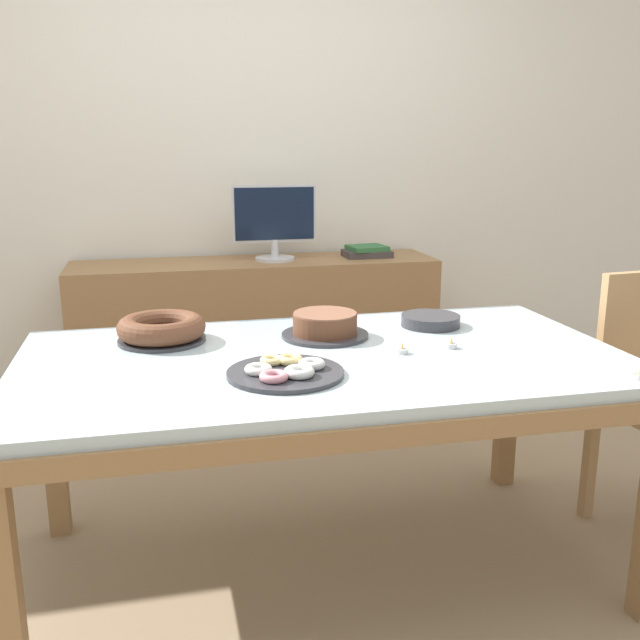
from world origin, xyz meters
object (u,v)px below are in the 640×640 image
object	(u,v)px
plate_stack	(431,320)
tealight_near_cakes	(640,376)
cake_golden_bundt	(162,329)
pastry_platter	(285,371)
cake_chocolate_round	(325,326)
tealight_near_front	(402,350)
computer_monitor	(274,223)
book_stack	(367,252)
tealight_right_edge	(451,345)
tealight_left_edge	(344,319)

from	to	relation	value
plate_stack	tealight_near_cakes	world-z (taller)	plate_stack
cake_golden_bundt	tealight_near_cakes	bearing A→B (deg)	-28.54
cake_golden_bundt	pastry_platter	world-z (taller)	cake_golden_bundt
cake_chocolate_round	plate_stack	size ratio (longest dim) A/B	1.40
tealight_near_front	cake_chocolate_round	bearing A→B (deg)	127.00
computer_monitor	cake_chocolate_round	distance (m)	1.31
cake_golden_bundt	tealight_near_cakes	xyz separation A→B (m)	(1.28, -0.70, -0.03)
pastry_platter	tealight_near_front	bearing A→B (deg)	18.58
cake_golden_bundt	plate_stack	xyz separation A→B (m)	(0.94, -0.01, -0.02)
book_stack	tealight_right_edge	size ratio (longest dim) A/B	6.03
pastry_platter	cake_golden_bundt	bearing A→B (deg)	126.82
computer_monitor	plate_stack	bearing A→B (deg)	-73.97
book_stack	pastry_platter	xyz separation A→B (m)	(-0.74, -1.67, -0.07)
tealight_left_edge	tealight_near_front	distance (m)	0.44
computer_monitor	tealight_near_cakes	distance (m)	2.06
plate_stack	tealight_left_edge	distance (m)	0.31
cake_chocolate_round	tealight_right_edge	world-z (taller)	cake_chocolate_round
computer_monitor	tealight_near_front	world-z (taller)	computer_monitor
pastry_platter	tealight_right_edge	xyz separation A→B (m)	(0.57, 0.15, -0.00)
book_stack	cake_chocolate_round	bearing A→B (deg)	-112.60
pastry_platter	tealight_near_cakes	xyz separation A→B (m)	(0.95, -0.25, -0.00)
computer_monitor	book_stack	size ratio (longest dim) A/B	1.76
cake_golden_bundt	pastry_platter	bearing A→B (deg)	-53.18
tealight_right_edge	tealight_near_front	size ratio (longest dim) A/B	1.00
cake_chocolate_round	cake_golden_bundt	size ratio (longest dim) A/B	1.02
computer_monitor	pastry_platter	world-z (taller)	computer_monitor
tealight_near_cakes	plate_stack	bearing A→B (deg)	116.37
cake_golden_bundt	tealight_near_front	world-z (taller)	cake_golden_bundt
computer_monitor	plate_stack	xyz separation A→B (m)	(0.35, -1.23, -0.23)
cake_golden_bundt	tealight_near_front	size ratio (longest dim) A/B	7.22
cake_chocolate_round	tealight_near_front	bearing A→B (deg)	-53.00
computer_monitor	pastry_platter	size ratio (longest dim) A/B	1.28
tealight_near_cakes	cake_golden_bundt	bearing A→B (deg)	151.46
book_stack	tealight_near_cakes	bearing A→B (deg)	-83.83
cake_chocolate_round	tealight_near_cakes	distance (m)	0.98
plate_stack	cake_golden_bundt	bearing A→B (deg)	179.57
plate_stack	computer_monitor	bearing A→B (deg)	106.03
book_stack	tealight_right_edge	xyz separation A→B (m)	(-0.18, -1.52, -0.07)
tealight_left_edge	tealight_near_front	size ratio (longest dim) A/B	1.00
cake_chocolate_round	cake_golden_bundt	distance (m)	0.54
cake_golden_bundt	plate_stack	world-z (taller)	cake_golden_bundt
tealight_near_front	tealight_near_cakes	size ratio (longest dim) A/B	1.00
cake_golden_bundt	pastry_platter	distance (m)	0.55
cake_chocolate_round	tealight_near_front	world-z (taller)	cake_chocolate_round
book_stack	tealight_near_cakes	world-z (taller)	book_stack
tealight_near_front	cake_golden_bundt	bearing A→B (deg)	156.76
cake_chocolate_round	pastry_platter	distance (m)	0.43
tealight_left_edge	tealight_near_cakes	world-z (taller)	same
book_stack	tealight_left_edge	distance (m)	1.18
pastry_platter	cake_chocolate_round	bearing A→B (deg)	61.53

